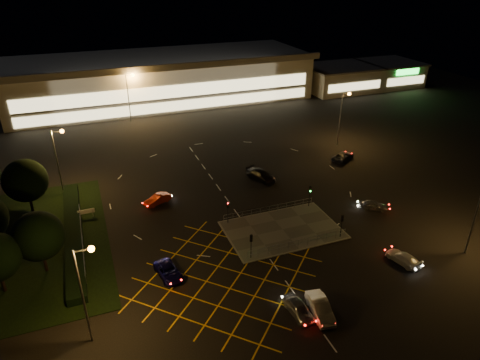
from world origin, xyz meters
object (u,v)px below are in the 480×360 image
object	(u,v)px
car_queue_white	(320,308)
car_far_dkgrey	(261,175)
signal_sw	(251,242)
car_east_grey	(343,156)
signal_nw	(228,208)
signal_se	(342,221)
car_right_silver	(374,205)
signal_ne	(310,192)
car_left_blue	(168,271)
car_near_silver	(298,308)
car_approach_white	(403,258)
car_circ_red	(157,199)

from	to	relation	value
car_queue_white	car_far_dkgrey	xyz separation A→B (m)	(6.16, 28.66, 0.01)
signal_sw	car_east_grey	xyz separation A→B (m)	(25.37, 20.01, -1.70)
car_east_grey	signal_nw	bearing A→B (deg)	85.74
car_far_dkgrey	car_east_grey	bearing A→B (deg)	-17.98
signal_se	car_right_silver	distance (m)	9.22
signal_se	signal_nw	size ratio (longest dim) A/B	1.00
signal_se	car_right_silver	world-z (taller)	signal_se
signal_ne	car_right_silver	xyz separation A→B (m)	(8.02, -3.77, -1.72)
signal_nw	car_right_silver	size ratio (longest dim) A/B	0.83
car_left_blue	car_near_silver	bearing A→B (deg)	-54.07
car_queue_white	car_left_blue	size ratio (longest dim) A/B	1.01
car_near_silver	car_approach_white	size ratio (longest dim) A/B	0.97
signal_ne	car_near_silver	distance (m)	20.95
car_near_silver	car_east_grey	world-z (taller)	car_near_silver
signal_sw	car_left_blue	xyz separation A→B (m)	(-9.57, 0.32, -1.74)
car_far_dkgrey	car_right_silver	world-z (taller)	car_far_dkgrey
car_circ_red	car_approach_white	xyz separation A→B (m)	(23.50, -23.31, -0.05)
signal_ne	car_east_grey	distance (m)	18.06
car_far_dkgrey	car_queue_white	bearing A→B (deg)	-126.51
signal_ne	car_left_blue	size ratio (longest dim) A/B	0.70
car_near_silver	signal_nw	bearing A→B (deg)	88.92
signal_ne	car_east_grey	bearing A→B (deg)	41.98
signal_se	car_near_silver	size ratio (longest dim) A/B	0.77
signal_ne	car_left_blue	bearing A→B (deg)	-160.42
car_east_grey	car_right_silver	bearing A→B (deg)	131.68
car_queue_white	car_approach_white	distance (m)	13.43
car_left_blue	car_circ_red	xyz separation A→B (m)	(1.97, 16.14, 0.04)
car_queue_white	car_right_silver	bearing A→B (deg)	49.71
car_left_blue	car_circ_red	world-z (taller)	car_circ_red
car_approach_white	signal_sw	bearing A→B (deg)	-35.69
signal_ne	signal_se	bearing A→B (deg)	-90.00
signal_se	signal_nw	world-z (taller)	same
car_queue_white	car_left_blue	distance (m)	16.54
car_queue_white	car_approach_white	bearing A→B (deg)	24.60
car_east_grey	car_approach_white	size ratio (longest dim) A/B	1.14
car_left_blue	car_far_dkgrey	world-z (taller)	car_far_dkgrey
car_left_blue	car_east_grey	distance (m)	40.10
signal_se	signal_sw	bearing A→B (deg)	0.00
signal_sw	car_left_blue	world-z (taller)	signal_sw
signal_sw	car_right_silver	xyz separation A→B (m)	(20.02, 4.21, -1.72)
signal_ne	car_approach_white	size ratio (longest dim) A/B	0.75
car_near_silver	car_left_blue	size ratio (longest dim) A/B	0.90
car_circ_red	car_east_grey	size ratio (longest dim) A/B	0.83
car_near_silver	car_left_blue	xyz separation A→B (m)	(-10.56, 10.07, -0.07)
car_far_dkgrey	car_east_grey	size ratio (longest dim) A/B	1.09
car_far_dkgrey	car_circ_red	bearing A→B (deg)	161.54
signal_se	car_near_silver	xyz separation A→B (m)	(-11.01, -9.76, -1.67)
car_right_silver	signal_ne	bearing A→B (deg)	98.29
car_queue_white	car_east_grey	xyz separation A→B (m)	(22.39, 30.48, -0.08)
car_far_dkgrey	car_approach_white	size ratio (longest dim) A/B	1.25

